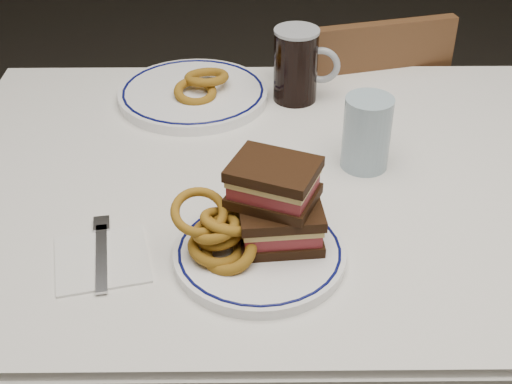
{
  "coord_description": "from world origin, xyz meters",
  "views": [
    {
      "loc": [
        -0.1,
        -1.01,
        1.42
      ],
      "look_at": [
        -0.09,
        -0.18,
        0.84
      ],
      "focal_mm": 50.0,
      "sensor_mm": 36.0,
      "label": 1
    }
  ],
  "objects_px": {
    "chair_far": "(341,154)",
    "beer_mug": "(297,64)",
    "main_plate": "(260,253)",
    "reuben_sandwich": "(277,203)",
    "far_plate": "(193,94)"
  },
  "relations": [
    {
      "from": "beer_mug",
      "to": "chair_far",
      "type": "bearing_deg",
      "value": 60.77
    },
    {
      "from": "beer_mug",
      "to": "main_plate",
      "type": "bearing_deg",
      "value": -99.24
    },
    {
      "from": "chair_far",
      "to": "beer_mug",
      "type": "relative_size",
      "value": 5.76
    },
    {
      "from": "reuben_sandwich",
      "to": "far_plate",
      "type": "bearing_deg",
      "value": 107.94
    },
    {
      "from": "beer_mug",
      "to": "far_plate",
      "type": "xyz_separation_m",
      "value": [
        -0.21,
        0.0,
        -0.06
      ]
    },
    {
      "from": "chair_far",
      "to": "far_plate",
      "type": "bearing_deg",
      "value": -144.75
    },
    {
      "from": "reuben_sandwich",
      "to": "beer_mug",
      "type": "bearing_deg",
      "value": 83.2
    },
    {
      "from": "reuben_sandwich",
      "to": "far_plate",
      "type": "distance_m",
      "value": 0.5
    },
    {
      "from": "chair_far",
      "to": "reuben_sandwich",
      "type": "distance_m",
      "value": 0.83
    },
    {
      "from": "far_plate",
      "to": "main_plate",
      "type": "bearing_deg",
      "value": -75.73
    },
    {
      "from": "chair_far",
      "to": "far_plate",
      "type": "height_order",
      "value": "chair_far"
    },
    {
      "from": "chair_far",
      "to": "beer_mug",
      "type": "height_order",
      "value": "beer_mug"
    },
    {
      "from": "chair_far",
      "to": "reuben_sandwich",
      "type": "bearing_deg",
      "value": -105.11
    },
    {
      "from": "chair_far",
      "to": "reuben_sandwich",
      "type": "relative_size",
      "value": 5.82
    },
    {
      "from": "main_plate",
      "to": "beer_mug",
      "type": "height_order",
      "value": "beer_mug"
    }
  ]
}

